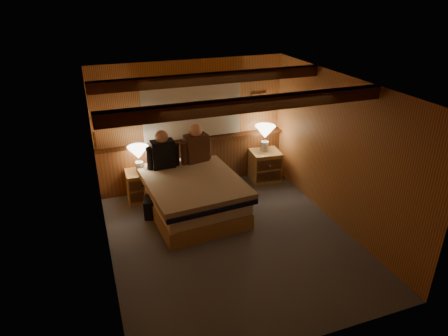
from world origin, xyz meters
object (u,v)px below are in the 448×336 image
person_right (196,146)px  bed (193,195)px  duffel_bag (161,206)px  nightstand_right (265,166)px  lamp_right (265,133)px  lamp_left (138,154)px  nightstand_left (141,185)px  person_left (163,152)px

person_right → bed: bearing=-123.5°
bed → duffel_bag: 0.57m
bed → nightstand_right: 1.85m
bed → lamp_right: lamp_right is taller
lamp_left → duffel_bag: bearing=-73.1°
person_right → lamp_right: bearing=-6.7°
nightstand_left → person_left: size_ratio=0.78×
person_left → lamp_left: bearing=154.3°
lamp_right → person_right: person_right is taller
lamp_left → person_right: person_right is taller
lamp_right → duffel_bag: (-2.23, -0.69, -0.80)m
bed → lamp_left: (-0.75, 0.78, 0.55)m
bed → nightstand_left: bearing=130.3°
nightstand_left → person_right: bearing=-4.9°
bed → nightstand_right: bearing=18.7°
person_right → duffel_bag: 1.26m
lamp_left → duffel_bag: (0.21, -0.70, -0.71)m
bed → person_left: bearing=115.8°
bed → nightstand_right: (1.70, 0.72, -0.03)m
person_left → duffel_bag: (-0.19, -0.52, -0.76)m
bed → lamp_right: size_ratio=3.91×
bed → lamp_right: (1.69, 0.77, 0.63)m
nightstand_right → person_left: (-2.05, -0.12, 0.63)m
nightstand_left → lamp_right: bearing=1.1°
nightstand_left → duffel_bag: size_ratio=0.89×
lamp_left → person_right: size_ratio=0.65×
lamp_left → duffel_bag: size_ratio=0.77×
person_right → duffel_bag: size_ratio=1.18×
nightstand_left → bed: bearing=-44.4°
nightstand_right → person_right: person_right is taller
person_right → nightstand_right: bearing=-8.6°
person_right → nightstand_left: bearing=163.0°
bed → nightstand_right: size_ratio=3.30×
lamp_right → person_left: person_left is taller
lamp_right → person_left: (-2.04, -0.16, -0.04)m
bed → duffel_bag: bearing=167.2°
nightstand_left → person_left: 0.79m
lamp_right → person_right: size_ratio=0.71×
lamp_left → duffel_bag: 1.02m
lamp_left → person_left: bearing=-23.8°
lamp_right → person_left: 2.05m
nightstand_right → lamp_right: (-0.01, 0.05, 0.67)m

